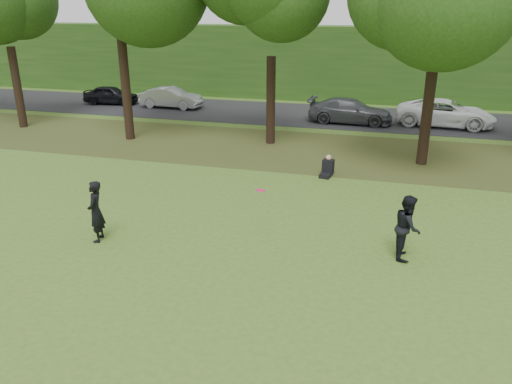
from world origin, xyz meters
TOP-DOWN VIEW (x-y plane):
  - ground at (0.00, 0.00)m, footprint 120.00×120.00m
  - leaf_litter at (0.00, 13.00)m, footprint 60.00×7.00m
  - street at (0.00, 21.00)m, footprint 70.00×7.00m
  - far_hedge at (0.00, 27.00)m, footprint 70.00×3.00m
  - player_left at (-5.13, 2.12)m, footprint 0.59×0.74m
  - player_right at (3.29, 3.41)m, footprint 0.69×0.87m
  - parked_cars at (1.91, 20.05)m, footprint 37.32×3.51m
  - frisbee at (-0.63, 3.17)m, footprint 0.38×0.38m
  - seated_person at (0.37, 9.65)m, footprint 0.52×0.79m

SIDE VIEW (x-z plane):
  - ground at x=0.00m, z-range 0.00..0.00m
  - leaf_litter at x=0.00m, z-range 0.00..0.01m
  - street at x=0.00m, z-range 0.00..0.02m
  - seated_person at x=0.37m, z-range -0.10..0.73m
  - parked_cars at x=1.91m, z-range -0.02..1.46m
  - player_right at x=3.29m, z-range 0.00..1.74m
  - player_left at x=-5.13m, z-range 0.00..1.78m
  - frisbee at x=-0.63m, z-range 1.54..1.64m
  - far_hedge at x=0.00m, z-range 0.00..5.00m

